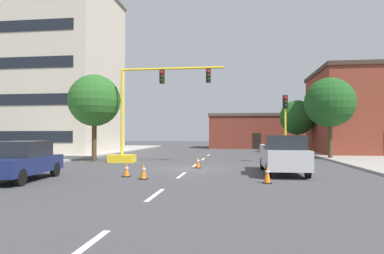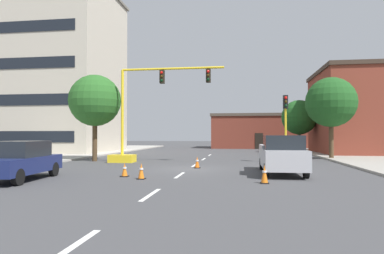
{
  "view_description": "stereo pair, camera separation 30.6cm",
  "coord_description": "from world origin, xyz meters",
  "px_view_note": "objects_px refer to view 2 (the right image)",
  "views": [
    {
      "loc": [
        2.73,
        -19.75,
        2.05
      ],
      "look_at": [
        -0.44,
        4.4,
        2.56
      ],
      "focal_mm": 31.79,
      "sensor_mm": 36.0,
      "label": 1
    },
    {
      "loc": [
        3.03,
        -19.71,
        2.05
      ],
      "look_at": [
        -0.44,
        4.4,
        2.56
      ],
      "focal_mm": 31.79,
      "sensor_mm": 36.0,
      "label": 2
    }
  ],
  "objects_px": {
    "traffic_light_pole_right": "(286,113)",
    "traffic_cone_roadside_c": "(125,170)",
    "tree_right_far": "(299,117)",
    "traffic_cone_roadside_a": "(141,171)",
    "tree_left_near": "(95,101)",
    "sedan_navy_near_left": "(20,160)",
    "traffic_cone_roadside_b": "(264,174)",
    "traffic_cone_roadside_d": "(197,162)",
    "traffic_signal_gantry": "(136,132)",
    "pickup_truck_silver": "(282,155)",
    "tree_right_mid": "(331,102)"
  },
  "relations": [
    {
      "from": "pickup_truck_silver",
      "to": "traffic_cone_roadside_a",
      "type": "distance_m",
      "value": 7.32
    },
    {
      "from": "traffic_light_pole_right",
      "to": "traffic_cone_roadside_c",
      "type": "bearing_deg",
      "value": -134.53
    },
    {
      "from": "pickup_truck_silver",
      "to": "traffic_cone_roadside_c",
      "type": "distance_m",
      "value": 8.03
    },
    {
      "from": "traffic_signal_gantry",
      "to": "traffic_light_pole_right",
      "type": "height_order",
      "value": "traffic_signal_gantry"
    },
    {
      "from": "traffic_signal_gantry",
      "to": "sedan_navy_near_left",
      "type": "height_order",
      "value": "traffic_signal_gantry"
    },
    {
      "from": "traffic_cone_roadside_b",
      "to": "traffic_light_pole_right",
      "type": "bearing_deg",
      "value": 78.01
    },
    {
      "from": "traffic_cone_roadside_b",
      "to": "traffic_cone_roadside_d",
      "type": "xyz_separation_m",
      "value": [
        -3.59,
        5.96,
        -0.04
      ]
    },
    {
      "from": "sedan_navy_near_left",
      "to": "tree_left_near",
      "type": "bearing_deg",
      "value": 96.66
    },
    {
      "from": "traffic_cone_roadside_d",
      "to": "tree_left_near",
      "type": "bearing_deg",
      "value": 154.23
    },
    {
      "from": "tree_right_mid",
      "to": "traffic_cone_roadside_a",
      "type": "height_order",
      "value": "tree_right_mid"
    },
    {
      "from": "traffic_signal_gantry",
      "to": "tree_right_mid",
      "type": "xyz_separation_m",
      "value": [
        14.79,
        5.01,
        2.43
      ]
    },
    {
      "from": "traffic_light_pole_right",
      "to": "traffic_cone_roadside_d",
      "type": "xyz_separation_m",
      "value": [
        -5.75,
        -4.21,
        -3.18
      ]
    },
    {
      "from": "tree_right_far",
      "to": "sedan_navy_near_left",
      "type": "xyz_separation_m",
      "value": [
        -16.01,
        -24.31,
        -2.98
      ]
    },
    {
      "from": "traffic_light_pole_right",
      "to": "pickup_truck_silver",
      "type": "relative_size",
      "value": 0.89
    },
    {
      "from": "tree_right_far",
      "to": "traffic_cone_roadside_a",
      "type": "relative_size",
      "value": 7.89
    },
    {
      "from": "traffic_cone_roadside_a",
      "to": "tree_left_near",
      "type": "bearing_deg",
      "value": 124.5
    },
    {
      "from": "tree_right_far",
      "to": "sedan_navy_near_left",
      "type": "height_order",
      "value": "tree_right_far"
    },
    {
      "from": "tree_right_far",
      "to": "traffic_cone_roadside_a",
      "type": "xyz_separation_m",
      "value": [
        -10.77,
        -23.19,
        -3.51
      ]
    },
    {
      "from": "tree_right_far",
      "to": "traffic_cone_roadside_d",
      "type": "bearing_deg",
      "value": -116.53
    },
    {
      "from": "tree_right_far",
      "to": "pickup_truck_silver",
      "type": "distance_m",
      "value": 20.7
    },
    {
      "from": "sedan_navy_near_left",
      "to": "traffic_cone_roadside_b",
      "type": "distance_m",
      "value": 10.72
    },
    {
      "from": "tree_right_far",
      "to": "traffic_cone_roadside_d",
      "type": "relative_size",
      "value": 8.19
    },
    {
      "from": "sedan_navy_near_left",
      "to": "traffic_cone_roadside_a",
      "type": "height_order",
      "value": "sedan_navy_near_left"
    },
    {
      "from": "tree_left_near",
      "to": "sedan_navy_near_left",
      "type": "xyz_separation_m",
      "value": [
        1.23,
        -10.52,
        -3.7
      ]
    },
    {
      "from": "pickup_truck_silver",
      "to": "traffic_cone_roadside_d",
      "type": "relative_size",
      "value": 7.67
    },
    {
      "from": "tree_right_far",
      "to": "pickup_truck_silver",
      "type": "bearing_deg",
      "value": -101.79
    },
    {
      "from": "traffic_light_pole_right",
      "to": "tree_left_near",
      "type": "relative_size",
      "value": 0.73
    },
    {
      "from": "traffic_light_pole_right",
      "to": "sedan_navy_near_left",
      "type": "xyz_separation_m",
      "value": [
        -12.86,
        -10.7,
        -2.64
      ]
    },
    {
      "from": "pickup_truck_silver",
      "to": "traffic_cone_roadside_d",
      "type": "bearing_deg",
      "value": 154.49
    },
    {
      "from": "tree_right_mid",
      "to": "traffic_cone_roadside_c",
      "type": "relative_size",
      "value": 10.05
    },
    {
      "from": "traffic_cone_roadside_d",
      "to": "sedan_navy_near_left",
      "type": "bearing_deg",
      "value": -137.6
    },
    {
      "from": "traffic_cone_roadside_c",
      "to": "traffic_cone_roadside_d",
      "type": "height_order",
      "value": "traffic_cone_roadside_d"
    },
    {
      "from": "traffic_signal_gantry",
      "to": "traffic_cone_roadside_d",
      "type": "relative_size",
      "value": 11.83
    },
    {
      "from": "tree_right_far",
      "to": "traffic_signal_gantry",
      "type": "bearing_deg",
      "value": -133.84
    },
    {
      "from": "tree_right_mid",
      "to": "traffic_cone_roadside_d",
      "type": "xyz_separation_m",
      "value": [
        -9.87,
        -8.43,
        -4.28
      ]
    },
    {
      "from": "traffic_cone_roadside_a",
      "to": "traffic_cone_roadside_d",
      "type": "bearing_deg",
      "value": 70.74
    },
    {
      "from": "traffic_cone_roadside_b",
      "to": "traffic_cone_roadside_c",
      "type": "bearing_deg",
      "value": 168.31
    },
    {
      "from": "traffic_signal_gantry",
      "to": "tree_right_mid",
      "type": "relative_size",
      "value": 1.25
    },
    {
      "from": "traffic_cone_roadside_d",
      "to": "tree_right_mid",
      "type": "bearing_deg",
      "value": 40.52
    },
    {
      "from": "tree_left_near",
      "to": "traffic_cone_roadside_d",
      "type": "relative_size",
      "value": 9.31
    },
    {
      "from": "traffic_signal_gantry",
      "to": "pickup_truck_silver",
      "type": "relative_size",
      "value": 1.54
    },
    {
      "from": "traffic_signal_gantry",
      "to": "traffic_light_pole_right",
      "type": "xyz_separation_m",
      "value": [
        10.67,
        0.79,
        1.33
      ]
    },
    {
      "from": "sedan_navy_near_left",
      "to": "traffic_cone_roadside_d",
      "type": "bearing_deg",
      "value": 42.4
    },
    {
      "from": "sedan_navy_near_left",
      "to": "traffic_cone_roadside_b",
      "type": "relative_size",
      "value": 5.98
    },
    {
      "from": "traffic_cone_roadside_d",
      "to": "pickup_truck_silver",
      "type": "bearing_deg",
      "value": -25.51
    },
    {
      "from": "pickup_truck_silver",
      "to": "tree_left_near",
      "type": "bearing_deg",
      "value": 154.32
    },
    {
      "from": "traffic_light_pole_right",
      "to": "traffic_cone_roadside_a",
      "type": "relative_size",
      "value": 6.57
    },
    {
      "from": "traffic_cone_roadside_c",
      "to": "sedan_navy_near_left",
      "type": "bearing_deg",
      "value": -155.76
    },
    {
      "from": "sedan_navy_near_left",
      "to": "traffic_cone_roadside_c",
      "type": "bearing_deg",
      "value": 24.24
    },
    {
      "from": "pickup_truck_silver",
      "to": "traffic_cone_roadside_a",
      "type": "relative_size",
      "value": 7.39
    }
  ]
}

